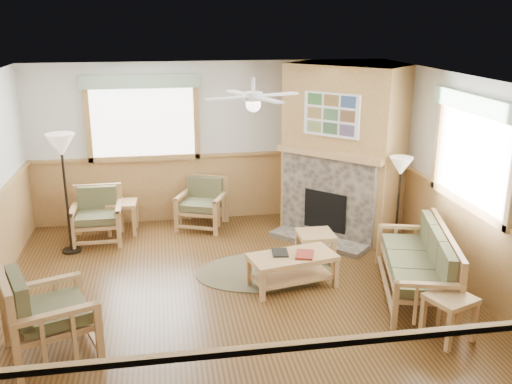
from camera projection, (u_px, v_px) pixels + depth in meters
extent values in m
cube|color=#4D3115|center=(234.00, 296.00, 7.23)|extent=(6.00, 6.00, 0.01)
cube|color=white|center=(231.00, 81.00, 6.43)|extent=(6.00, 6.00, 0.01)
cube|color=silver|center=(210.00, 142.00, 9.65)|extent=(6.00, 0.02, 2.70)
cube|color=silver|center=(287.00, 322.00, 4.00)|extent=(6.00, 0.02, 2.70)
cube|color=silver|center=(465.00, 183.00, 7.30)|extent=(0.02, 6.00, 2.70)
cylinder|color=brown|center=(264.00, 271.00, 7.92)|extent=(2.18, 2.18, 0.01)
cube|color=maroon|center=(305.00, 254.00, 7.33)|extent=(0.30, 0.35, 0.03)
cube|color=black|center=(280.00, 252.00, 7.40)|extent=(0.23, 0.29, 0.03)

